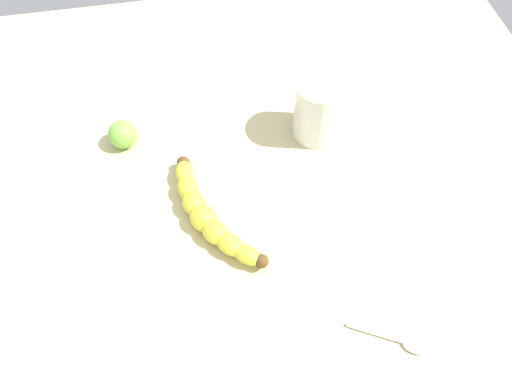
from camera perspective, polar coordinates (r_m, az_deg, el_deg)
The scene contains 5 objects.
wooden_tabletop at distance 81.79cm, azimuth -0.37°, elevation -4.22°, with size 120.00×120.00×3.00cm, color #C6B884.
banana at distance 79.56cm, azimuth -5.32°, elevation -2.52°, with size 22.15×11.74×3.87cm.
smoothie_glass at distance 88.64cm, azimuth 6.88°, elevation 8.87°, with size 8.40×8.40×11.15cm.
lime_fruit at distance 91.07cm, azimuth -14.40°, elevation 6.19°, with size 4.83×4.83×4.83cm, color #75C142.
teaspoon at distance 75.26cm, azimuth 16.55°, elevation -15.60°, with size 6.59×10.55×0.80cm.
Camera 1 is at (40.64, -6.96, 72.14)cm, focal length 36.53 mm.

